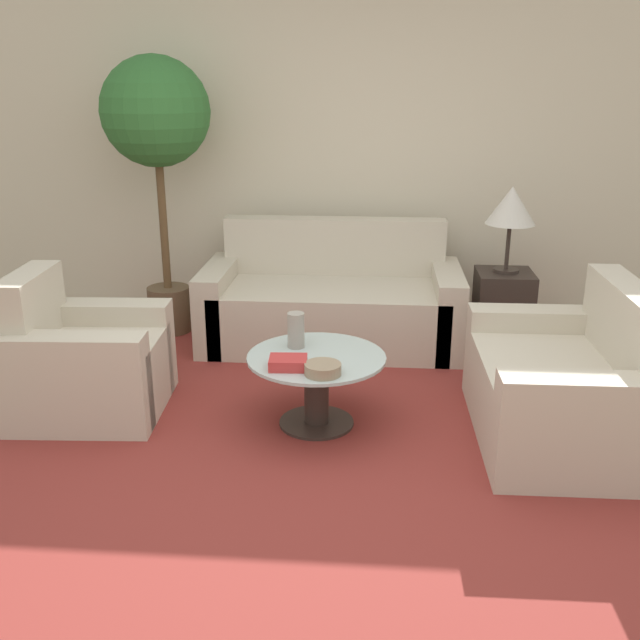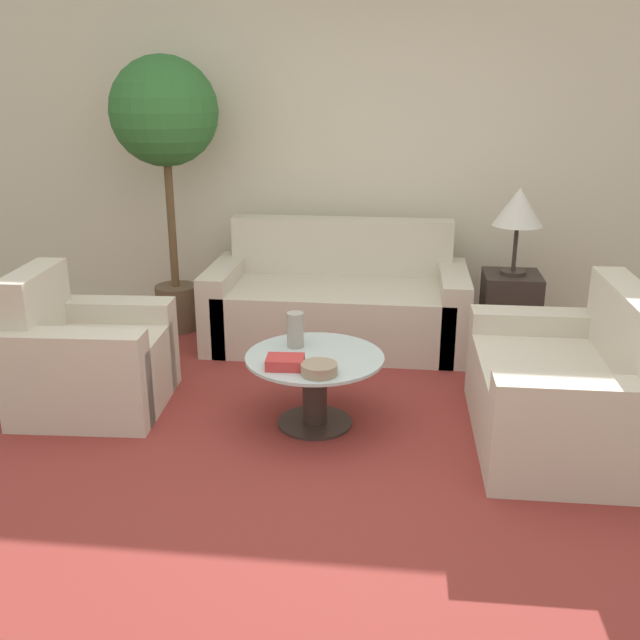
{
  "view_description": "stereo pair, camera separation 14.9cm",
  "coord_description": "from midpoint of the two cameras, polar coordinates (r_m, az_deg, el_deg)",
  "views": [
    {
      "loc": [
        0.3,
        -3.06,
        1.89
      ],
      "look_at": [
        -0.01,
        0.87,
        0.55
      ],
      "focal_mm": 40.0,
      "sensor_mm": 36.0,
      "label": 1
    },
    {
      "loc": [
        0.45,
        -3.05,
        1.89
      ],
      "look_at": [
        -0.01,
        0.87,
        0.55
      ],
      "focal_mm": 40.0,
      "sensor_mm": 36.0,
      "label": 2
    }
  ],
  "objects": [
    {
      "name": "armchair",
      "position": [
        4.46,
        -19.4,
        -3.42
      ],
      "size": [
        0.86,
        0.85,
        0.85
      ],
      "rotation": [
        0.0,
        0.0,
        1.63
      ],
      "color": "beige",
      "rests_on": "ground_plane"
    },
    {
      "name": "sofa_main",
      "position": [
        5.34,
        0.17,
        1.32
      ],
      "size": [
        1.88,
        0.89,
        0.88
      ],
      "color": "beige",
      "rests_on": "ground_plane"
    },
    {
      "name": "rug",
      "position": [
        4.15,
        -1.32,
        -8.28
      ],
      "size": [
        3.67,
        3.64,
        0.01
      ],
      "color": "maroon",
      "rests_on": "ground_plane"
    },
    {
      "name": "bowl",
      "position": [
        3.72,
        -0.93,
        -3.95
      ],
      "size": [
        0.19,
        0.19,
        0.06
      ],
      "color": "gray",
      "rests_on": "coffee_table"
    },
    {
      "name": "potted_plant",
      "position": [
        5.45,
        -13.74,
        14.72
      ],
      "size": [
        0.79,
        0.79,
        2.06
      ],
      "color": "brown",
      "rests_on": "ground_plane"
    },
    {
      "name": "wall_back",
      "position": [
        5.76,
        0.86,
        12.9
      ],
      "size": [
        10.0,
        0.06,
        2.6
      ],
      "color": "beige",
      "rests_on": "ground_plane"
    },
    {
      "name": "book_stack",
      "position": [
        3.81,
        -3.7,
        -3.44
      ],
      "size": [
        0.21,
        0.16,
        0.06
      ],
      "rotation": [
        0.0,
        0.0,
        0.06
      ],
      "color": "#BC3333",
      "rests_on": "coffee_table"
    },
    {
      "name": "loveseat",
      "position": [
        4.09,
        18.43,
        -5.32
      ],
      "size": [
        0.86,
        1.25,
        0.87
      ],
      "rotation": [
        0.0,
        0.0,
        -1.56
      ],
      "color": "beige",
      "rests_on": "ground_plane"
    },
    {
      "name": "table_lamp",
      "position": [
        5.21,
        14.25,
        8.74
      ],
      "size": [
        0.35,
        0.35,
        0.62
      ],
      "color": "#332823",
      "rests_on": "side_table"
    },
    {
      "name": "side_table",
      "position": [
        5.38,
        13.62,
        0.85
      ],
      "size": [
        0.4,
        0.4,
        0.56
      ],
      "color": "#332823",
      "rests_on": "ground_plane"
    },
    {
      "name": "coffee_table",
      "position": [
        4.03,
        -1.35,
        -4.87
      ],
      "size": [
        0.78,
        0.78,
        0.42
      ],
      "color": "#332823",
      "rests_on": "ground_plane"
    },
    {
      "name": "ground_plane",
      "position": [
        3.61,
        -2.11,
        -12.81
      ],
      "size": [
        14.0,
        14.0,
        0.0
      ],
      "primitive_type": "plane",
      "color": "brown"
    },
    {
      "name": "vase",
      "position": [
        4.07,
        -2.99,
        -0.83
      ],
      "size": [
        0.1,
        0.1,
        0.21
      ],
      "color": "#9E998E",
      "rests_on": "coffee_table"
    }
  ]
}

